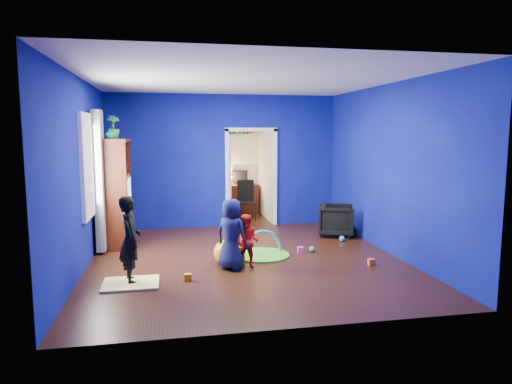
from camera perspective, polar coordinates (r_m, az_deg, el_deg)
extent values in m
cube|color=black|center=(7.59, -1.33, -8.38)|extent=(5.00, 5.50, 0.01)
cube|color=white|center=(7.36, -1.40, 13.91)|extent=(5.00, 5.50, 0.01)
cube|color=#0A0C7A|center=(10.05, -4.00, 3.86)|extent=(5.00, 0.02, 2.90)
cube|color=#0A0C7A|center=(4.66, 4.30, -0.18)|extent=(5.00, 0.02, 2.90)
cube|color=#0A0C7A|center=(7.34, -20.99, 2.11)|extent=(0.02, 5.50, 2.90)
cube|color=#0A0C7A|center=(8.13, 16.29, 2.76)|extent=(0.02, 5.50, 2.90)
imported|color=black|center=(9.36, 10.03, -3.50)|extent=(0.89, 0.88, 0.63)
imported|color=black|center=(6.53, -15.48, -5.74)|extent=(0.39, 0.50, 1.22)
imported|color=#0F1839|center=(6.93, -3.10, -5.29)|extent=(0.63, 0.61, 1.09)
imported|color=red|center=(7.05, -1.14, -6.15)|extent=(0.51, 0.48, 0.83)
imported|color=#0B545F|center=(8.41, -17.83, 6.93)|extent=(0.19, 0.19, 0.18)
imported|color=green|center=(8.92, -17.47, 7.76)|extent=(0.31, 0.31, 0.43)
cube|color=#3B0F09|center=(8.77, -17.33, -0.05)|extent=(0.58, 1.14, 1.96)
cube|color=silver|center=(8.76, -17.08, 0.22)|extent=(0.46, 0.70, 0.54)
cube|color=#F2E07A|center=(6.60, -15.37, -10.98)|extent=(0.75, 0.60, 0.03)
sphere|color=yellow|center=(7.25, -3.75, -7.54)|extent=(0.40, 0.40, 0.40)
cube|color=yellow|center=(7.26, -2.58, -7.08)|extent=(0.29, 0.29, 0.50)
cylinder|color=green|center=(7.80, 0.66, -7.86)|extent=(0.96, 0.96, 0.03)
torus|color=#3F8CD8|center=(7.80, 0.66, -7.81)|extent=(0.80, 0.38, 0.85)
cube|color=white|center=(7.68, -20.47, 3.09)|extent=(0.03, 0.95, 1.55)
cube|color=slate|center=(8.23, -18.96, 1.31)|extent=(0.14, 0.42, 2.40)
cube|color=white|center=(10.17, -0.62, 1.66)|extent=(1.16, 0.10, 2.10)
cube|color=#3D140A|center=(11.73, -1.94, -0.90)|extent=(0.88, 0.44, 0.75)
cube|color=black|center=(11.78, -2.05, 1.95)|extent=(0.40, 0.05, 0.32)
sphere|color=#FFD88C|center=(11.68, -3.36, 1.80)|extent=(0.14, 0.14, 0.14)
cube|color=black|center=(10.78, -1.14, -1.17)|extent=(0.40, 0.40, 0.92)
cube|color=white|center=(11.72, -2.06, 7.16)|extent=(0.88, 0.24, 0.04)
cube|color=orange|center=(7.47, 14.23, -8.48)|extent=(0.10, 0.08, 0.10)
sphere|color=#2A99EE|center=(8.94, 10.71, -5.73)|extent=(0.11, 0.11, 0.11)
cube|color=orange|center=(6.59, -8.52, -10.49)|extent=(0.10, 0.08, 0.10)
sphere|color=green|center=(8.06, 7.00, -7.10)|extent=(0.11, 0.11, 0.11)
cube|color=#D04EA8|center=(8.02, 5.58, -7.20)|extent=(0.10, 0.08, 0.10)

